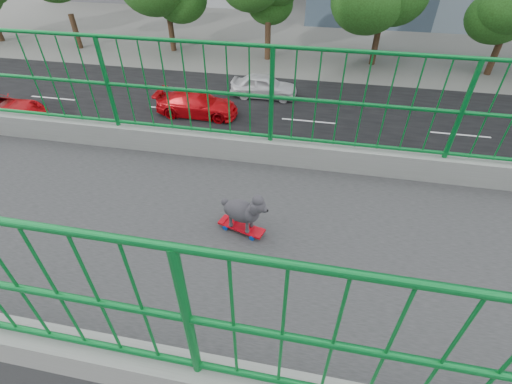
{
  "coord_description": "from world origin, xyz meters",
  "views": [
    {
      "loc": [
        2.35,
        0.55,
        9.54
      ],
      "look_at": [
        -0.6,
        -0.02,
        7.11
      ],
      "focal_mm": 25.11,
      "sensor_mm": 36.0,
      "label": 1
    }
  ],
  "objects": [
    {
      "name": "car_1",
      "position": [
        -9.2,
        -6.52,
        0.67
      ],
      "size": [
        1.41,
        4.05,
        1.33
      ],
      "primitive_type": "imported",
      "color": "#A0A1A6",
      "rests_on": "ground"
    },
    {
      "name": "car_5",
      "position": [
        -6.0,
        -4.96,
        0.7
      ],
      "size": [
        1.48,
        4.25,
        1.4
      ],
      "primitive_type": "imported",
      "color": "black",
      "rests_on": "ground"
    },
    {
      "name": "car_4",
      "position": [
        -18.8,
        -3.05,
        0.7
      ],
      "size": [
        1.65,
        4.1,
        1.4
      ],
      "primitive_type": "imported",
      "rotation": [
        0.0,
        0.0,
        3.14
      ],
      "color": "silver",
      "rests_on": "ground"
    },
    {
      "name": "poodle",
      "position": [
        -0.1,
        -0.05,
        7.29
      ],
      "size": [
        0.29,
        0.48,
        0.42
      ],
      "rotation": [
        0.0,
        0.0,
        -0.29
      ],
      "color": "#2C292E",
      "rests_on": "skateboard"
    },
    {
      "name": "skateboard",
      "position": [
        -0.1,
        -0.07,
        7.05
      ],
      "size": [
        0.27,
        0.49,
        0.06
      ],
      "rotation": [
        0.0,
        0.0,
        -0.29
      ],
      "color": "red",
      "rests_on": "footbridge"
    },
    {
      "name": "road",
      "position": [
        -13.0,
        0.0,
        0.01
      ],
      "size": [
        18.0,
        90.0,
        0.02
      ],
      "primitive_type": "cube",
      "color": "black",
      "rests_on": "ground"
    },
    {
      "name": "car_3",
      "position": [
        -15.6,
        -6.34,
        0.67
      ],
      "size": [
        1.88,
        4.62,
        1.34
      ],
      "primitive_type": "imported",
      "rotation": [
        0.0,
        0.0,
        3.14
      ],
      "color": "red",
      "rests_on": "ground"
    },
    {
      "name": "railing",
      "position": [
        0.0,
        0.0,
        7.21
      ],
      "size": [
        3.0,
        24.0,
        1.42
      ],
      "color": "gray",
      "rests_on": "footbridge"
    },
    {
      "name": "car_6",
      "position": [
        -9.2,
        -13.54,
        0.65
      ],
      "size": [
        2.17,
        4.71,
        1.31
      ],
      "primitive_type": "imported",
      "color": "black",
      "rests_on": "ground"
    },
    {
      "name": "footbridge",
      "position": [
        0.0,
        0.0,
        5.22
      ],
      "size": [
        3.0,
        24.0,
        7.0
      ],
      "color": "#2D2D2F",
      "rests_on": "ground"
    }
  ]
}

